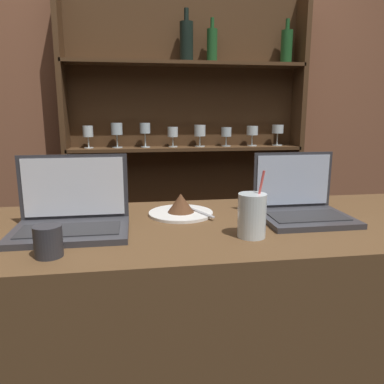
% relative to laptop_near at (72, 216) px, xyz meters
% --- Properties ---
extents(bar_counter, '(1.86, 0.66, 0.96)m').
position_rel_laptop_near_xyz_m(bar_counter, '(0.40, 0.01, -0.53)').
color(bar_counter, brown).
rests_on(bar_counter, ground_plane).
extents(back_wall, '(7.00, 0.06, 2.70)m').
position_rel_laptop_near_xyz_m(back_wall, '(0.40, 1.27, 0.34)').
color(back_wall, brown).
rests_on(back_wall, ground_plane).
extents(back_shelf, '(1.46, 0.18, 2.00)m').
position_rel_laptop_near_xyz_m(back_shelf, '(0.52, 1.20, 0.04)').
color(back_shelf, '#472D19').
rests_on(back_shelf, ground_plane).
extents(laptop_near, '(0.34, 0.24, 0.23)m').
position_rel_laptop_near_xyz_m(laptop_near, '(0.00, 0.00, 0.00)').
color(laptop_near, '#333338').
rests_on(laptop_near, bar_counter).
extents(laptop_far, '(0.29, 0.24, 0.22)m').
position_rel_laptop_near_xyz_m(laptop_far, '(0.75, 0.03, -0.00)').
color(laptop_far, '#333338').
rests_on(laptop_far, bar_counter).
extents(cake_plate, '(0.23, 0.23, 0.08)m').
position_rel_laptop_near_xyz_m(cake_plate, '(0.35, 0.13, -0.02)').
color(cake_plate, white).
rests_on(cake_plate, bar_counter).
extents(water_glass, '(0.08, 0.08, 0.19)m').
position_rel_laptop_near_xyz_m(water_glass, '(0.53, -0.14, 0.02)').
color(water_glass, silver).
rests_on(water_glass, bar_counter).
extents(coffee_cup, '(0.07, 0.07, 0.08)m').
position_rel_laptop_near_xyz_m(coffee_cup, '(-0.03, -0.21, -0.01)').
color(coffee_cup, '#2D2D33').
rests_on(coffee_cup, bar_counter).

